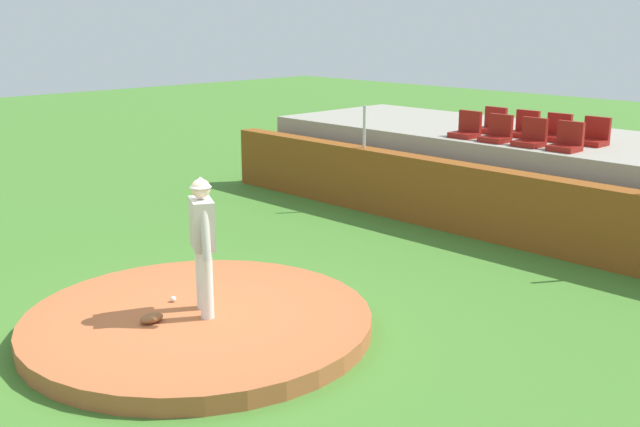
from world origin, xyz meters
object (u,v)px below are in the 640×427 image
(pitcher, at_px, (203,235))
(stadium_chair_4, at_px, (493,125))
(fielding_glove, at_px, (152,318))
(stadium_chair_0, at_px, (467,129))
(stadium_chair_2, at_px, (531,137))
(stadium_chair_6, at_px, (556,132))
(stadium_chair_3, at_px, (567,142))
(stadium_chair_1, at_px, (497,133))
(stadium_chair_5, at_px, (524,129))
(baseball, at_px, (173,299))
(stadium_chair_7, at_px, (594,136))

(pitcher, relative_size, stadium_chair_4, 3.45)
(fielding_glove, distance_m, stadium_chair_4, 8.69)
(stadium_chair_0, xyz_separation_m, stadium_chair_2, (1.40, -0.03, 0.00))
(stadium_chair_2, xyz_separation_m, stadium_chair_4, (-1.41, 0.91, 0.00))
(stadium_chair_6, bearing_deg, stadium_chair_3, 127.96)
(stadium_chair_2, relative_size, stadium_chair_3, 1.00)
(stadium_chair_2, height_order, stadium_chair_3, same)
(stadium_chair_1, relative_size, stadium_chair_6, 1.00)
(pitcher, distance_m, stadium_chair_5, 7.89)
(fielding_glove, relative_size, stadium_chair_3, 0.60)
(stadium_chair_0, distance_m, stadium_chair_3, 2.10)
(baseball, height_order, stadium_chair_2, stadium_chair_2)
(stadium_chair_5, relative_size, stadium_chair_7, 1.00)
(stadium_chair_5, bearing_deg, stadium_chair_4, -1.47)
(baseball, bearing_deg, stadium_chair_5, 88.45)
(stadium_chair_5, xyz_separation_m, stadium_chair_7, (1.40, 0.02, 0.00))
(baseball, xyz_separation_m, fielding_glove, (0.39, -0.57, 0.02))
(stadium_chair_0, distance_m, stadium_chair_1, 0.71)
(stadium_chair_5, bearing_deg, stadium_chair_2, 126.96)
(stadium_chair_0, distance_m, stadium_chair_4, 0.89)
(stadium_chair_4, bearing_deg, stadium_chair_6, 179.13)
(stadium_chair_2, xyz_separation_m, stadium_chair_5, (-0.67, 0.89, 0.00))
(stadium_chair_0, xyz_separation_m, stadium_chair_3, (2.10, -0.02, 0.00))
(fielding_glove, distance_m, stadium_chair_5, 8.63)
(pitcher, height_order, stadium_chair_0, stadium_chair_0)
(stadium_chair_0, bearing_deg, pitcher, 99.01)
(pitcher, bearing_deg, stadium_chair_1, 120.73)
(stadium_chair_5, bearing_deg, stadium_chair_7, -179.12)
(pitcher, xyz_separation_m, stadium_chair_2, (0.29, 6.97, 0.47))
(pitcher, relative_size, stadium_chair_1, 3.45)
(fielding_glove, relative_size, stadium_chair_4, 0.60)
(stadium_chair_4, bearing_deg, stadium_chair_7, -179.92)
(fielding_glove, height_order, stadium_chair_7, stadium_chair_7)
(baseball, height_order, stadium_chair_7, stadium_chair_7)
(pitcher, relative_size, fielding_glove, 5.75)
(stadium_chair_3, bearing_deg, stadium_chair_1, 0.52)
(stadium_chair_5, height_order, stadium_chair_7, same)
(stadium_chair_7, bearing_deg, stadium_chair_0, 22.59)
(baseball, distance_m, stadium_chair_1, 7.19)
(stadium_chair_1, bearing_deg, stadium_chair_6, -127.86)
(baseball, bearing_deg, stadium_chair_2, 82.81)
(pitcher, bearing_deg, stadium_chair_4, 125.42)
(stadium_chair_1, bearing_deg, stadium_chair_4, -52.54)
(pitcher, xyz_separation_m, stadium_chair_3, (0.99, 6.97, 0.47))
(stadium_chair_4, height_order, stadium_chair_5, same)
(baseball, bearing_deg, stadium_chair_0, 94.18)
(fielding_glove, height_order, stadium_chair_3, stadium_chair_3)
(pitcher, xyz_separation_m, stadium_chair_4, (-1.11, 7.88, 0.47))
(stadium_chair_6, bearing_deg, pitcher, 87.86)
(stadium_chair_2, xyz_separation_m, stadium_chair_3, (0.69, 0.01, 0.00))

